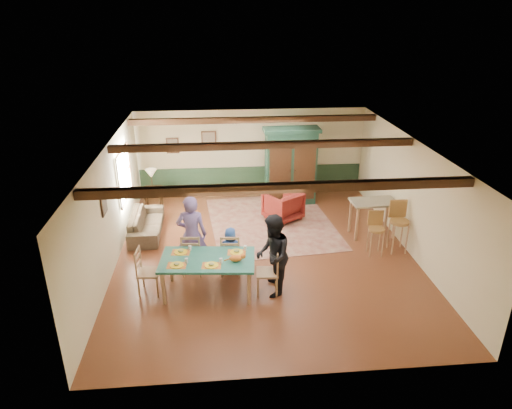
{
  "coord_description": "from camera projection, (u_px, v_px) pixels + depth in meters",
  "views": [
    {
      "loc": [
        -1.09,
        -9.61,
        5.46
      ],
      "look_at": [
        -0.18,
        0.39,
        1.15
      ],
      "focal_mm": 32.0,
      "sensor_mm": 36.0,
      "label": 1
    }
  ],
  "objects": [
    {
      "name": "ceiling_beam_front",
      "position": [
        281.0,
        188.0,
        7.9
      ],
      "size": [
        6.95,
        0.16,
        0.16
      ],
      "primitive_type": "cube",
      "color": "black",
      "rests_on": "ceiling"
    },
    {
      "name": "wainscot_back",
      "position": [
        252.0,
        180.0,
        14.5
      ],
      "size": [
        6.95,
        0.03,
        0.9
      ],
      "primitive_type": "cube",
      "color": "#1B311F",
      "rests_on": "floor"
    },
    {
      "name": "area_rug",
      "position": [
        271.0,
        223.0,
        12.65
      ],
      "size": [
        3.62,
        4.17,
        0.01
      ],
      "primitive_type": "cube",
      "rotation": [
        0.0,
        0.0,
        0.09
      ],
      "color": "tan",
      "rests_on": "floor"
    },
    {
      "name": "floor",
      "position": [
        265.0,
        254.0,
        11.04
      ],
      "size": [
        8.0,
        8.0,
        0.0
      ],
      "primitive_type": "plane",
      "color": "#562818",
      "rests_on": "ground"
    },
    {
      "name": "table_lamp",
      "position": [
        152.0,
        179.0,
        13.21
      ],
      "size": [
        0.36,
        0.36,
        0.58
      ],
      "primitive_type": null,
      "rotation": [
        0.0,
        0.0,
        -0.11
      ],
      "color": "beige",
      "rests_on": "end_table"
    },
    {
      "name": "dining_table",
      "position": [
        208.0,
        276.0,
        9.41
      ],
      "size": [
        1.99,
        1.23,
        0.79
      ],
      "primitive_type": null,
      "rotation": [
        0.0,
        0.0,
        -0.09
      ],
      "color": "#1E6153",
      "rests_on": "floor"
    },
    {
      "name": "dining_chair_far_right",
      "position": [
        231.0,
        253.0,
        10.06
      ],
      "size": [
        0.49,
        0.5,
        1.01
      ],
      "primitive_type": null,
      "rotation": [
        0.0,
        0.0,
        3.05
      ],
      "color": "#A17750",
      "rests_on": "floor"
    },
    {
      "name": "person_child",
      "position": [
        231.0,
        250.0,
        10.13
      ],
      "size": [
        0.55,
        0.38,
        1.06
      ],
      "primitive_type": "imported",
      "rotation": [
        0.0,
        0.0,
        3.05
      ],
      "color": "#244893",
      "rests_on": "floor"
    },
    {
      "name": "wall_left",
      "position": [
        110.0,
        208.0,
        10.21
      ],
      "size": [
        0.02,
        8.0,
        2.7
      ],
      "primitive_type": "cube",
      "color": "beige",
      "rests_on": "floor"
    },
    {
      "name": "place_setting_far_left",
      "position": [
        181.0,
        250.0,
        9.47
      ],
      "size": [
        0.45,
        0.36,
        0.11
      ],
      "primitive_type": null,
      "rotation": [
        0.0,
        0.0,
        -0.09
      ],
      "color": "yellow",
      "rests_on": "dining_table"
    },
    {
      "name": "wall_back",
      "position": [
        251.0,
        153.0,
        14.17
      ],
      "size": [
        7.0,
        0.02,
        2.7
      ],
      "primitive_type": "cube",
      "color": "beige",
      "rests_on": "floor"
    },
    {
      "name": "dining_chair_end_left",
      "position": [
        149.0,
        271.0,
        9.37
      ],
      "size": [
        0.5,
        0.49,
        1.01
      ],
      "primitive_type": null,
      "rotation": [
        0.0,
        0.0,
        1.48
      ],
      "color": "#A17750",
      "rests_on": "floor"
    },
    {
      "name": "window_left",
      "position": [
        124.0,
        175.0,
        11.69
      ],
      "size": [
        0.06,
        1.6,
        1.3
      ],
      "primitive_type": null,
      "color": "white",
      "rests_on": "wall_left"
    },
    {
      "name": "place_setting_near_center",
      "position": [
        211.0,
        263.0,
        8.98
      ],
      "size": [
        0.45,
        0.36,
        0.11
      ],
      "primitive_type": null,
      "rotation": [
        0.0,
        0.0,
        -0.09
      ],
      "color": "yellow",
      "rests_on": "dining_table"
    },
    {
      "name": "armchair",
      "position": [
        283.0,
        206.0,
        12.73
      ],
      "size": [
        1.23,
        1.24,
        0.82
      ],
      "primitive_type": "imported",
      "rotation": [
        0.0,
        0.0,
        -2.56
      ],
      "color": "#511010",
      "rests_on": "floor"
    },
    {
      "name": "dining_chair_end_right",
      "position": [
        267.0,
        271.0,
        9.36
      ],
      "size": [
        0.5,
        0.49,
        1.01
      ],
      "primitive_type": null,
      "rotation": [
        0.0,
        0.0,
        -1.66
      ],
      "color": "#A17750",
      "rests_on": "floor"
    },
    {
      "name": "cat",
      "position": [
        236.0,
        258.0,
        9.11
      ],
      "size": [
        0.39,
        0.18,
        0.19
      ],
      "primitive_type": null,
      "rotation": [
        0.0,
        0.0,
        -0.09
      ],
      "color": "orange",
      "rests_on": "dining_table"
    },
    {
      "name": "person_woman",
      "position": [
        273.0,
        256.0,
        9.22
      ],
      "size": [
        0.74,
        0.91,
        1.75
      ],
      "primitive_type": "imported",
      "rotation": [
        0.0,
        0.0,
        -1.66
      ],
      "color": "black",
      "rests_on": "floor"
    },
    {
      "name": "bar_stool_left",
      "position": [
        376.0,
        234.0,
        10.83
      ],
      "size": [
        0.41,
        0.45,
        1.08
      ],
      "primitive_type": null,
      "rotation": [
        0.0,
        0.0,
        -0.07
      ],
      "color": "#9E743D",
      "rests_on": "floor"
    },
    {
      "name": "place_setting_far_right",
      "position": [
        237.0,
        250.0,
        9.47
      ],
      "size": [
        0.45,
        0.36,
        0.11
      ],
      "primitive_type": null,
      "rotation": [
        0.0,
        0.0,
        -0.09
      ],
      "color": "yellow",
      "rests_on": "dining_table"
    },
    {
      "name": "person_man",
      "position": [
        192.0,
        235.0,
        9.98
      ],
      "size": [
        0.7,
        0.5,
        1.83
      ],
      "primitive_type": "imported",
      "rotation": [
        0.0,
        0.0,
        3.05
      ],
      "color": "slate",
      "rests_on": "floor"
    },
    {
      "name": "picture_left_wall",
      "position": [
        104.0,
        202.0,
        9.51
      ],
      "size": [
        0.04,
        0.42,
        0.52
      ],
      "primitive_type": null,
      "color": "gray",
      "rests_on": "wall_left"
    },
    {
      "name": "place_setting_near_left",
      "position": [
        177.0,
        263.0,
        8.98
      ],
      "size": [
        0.45,
        0.36,
        0.11
      ],
      "primitive_type": null,
      "rotation": [
        0.0,
        0.0,
        -0.09
      ],
      "color": "yellow",
      "rests_on": "dining_table"
    },
    {
      "name": "bar_stool_right",
      "position": [
        399.0,
        227.0,
        10.95
      ],
      "size": [
        0.46,
        0.5,
        1.27
      ],
      "primitive_type": null,
      "rotation": [
        0.0,
        0.0,
        -0.01
      ],
      "color": "#9E743D",
      "rests_on": "floor"
    },
    {
      "name": "ceiling_beam_mid",
      "position": [
        264.0,
        145.0,
        10.37
      ],
      "size": [
        6.95,
        0.16,
        0.16
      ],
      "primitive_type": "cube",
      "color": "black",
      "rests_on": "ceiling"
    },
    {
      "name": "sofa",
      "position": [
        146.0,
        223.0,
        11.97
      ],
      "size": [
        0.79,
        1.96,
        0.57
      ],
      "primitive_type": "imported",
      "rotation": [
        0.0,
        0.0,
        1.58
      ],
      "color": "#43382A",
      "rests_on": "floor"
    },
    {
      "name": "wall_right",
      "position": [
        412.0,
        198.0,
        10.8
      ],
      "size": [
        0.02,
        8.0,
        2.7
      ],
      "primitive_type": "cube",
      "color": "beige",
      "rests_on": "floor"
    },
    {
      "name": "picture_back_a",
      "position": [
        209.0,
        140.0,
        13.85
      ],
      "size": [
        0.45,
        0.04,
        0.55
      ],
      "primitive_type": null,
      "color": "gray",
      "rests_on": "wall_back"
    },
    {
      "name": "armoire",
      "position": [
        291.0,
        166.0,
        13.56
      ],
      "size": [
        1.65,
        0.7,
        2.31
      ],
      "primitive_type": "cube",
      "rotation": [
        0.0,
        0.0,
        0.02
      ],
      "color": "#153528",
      "rests_on": "floor"
    },
    {
      "name": "ceiling",
      "position": [
        266.0,
        146.0,
        9.97
      ],
      "size": [
        7.0,
        8.0,
        0.02
      ],
      "primitive_type": "cube",
      "color": "white",
      "rests_on": "wall_back"
    },
    {
      "name": "counter_table",
      "position": [
        372.0,
        218.0,
        11.79
      ],
      "size": [
        1.18,
        0.72,
        0.96
      ],
      "primitive_type": null,
      "rotation": [
        0.0,
        0.0,
        0.04
      ],
      "color": "tan",
      "rests_on": "floor"
    },
    {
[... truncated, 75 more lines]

